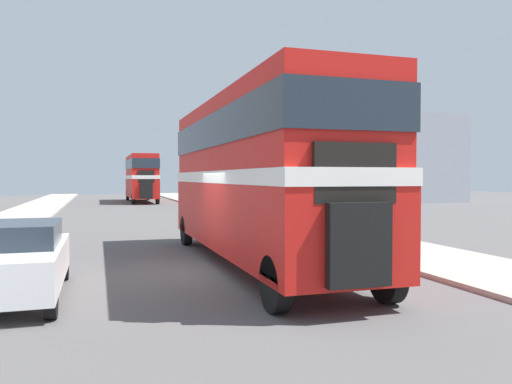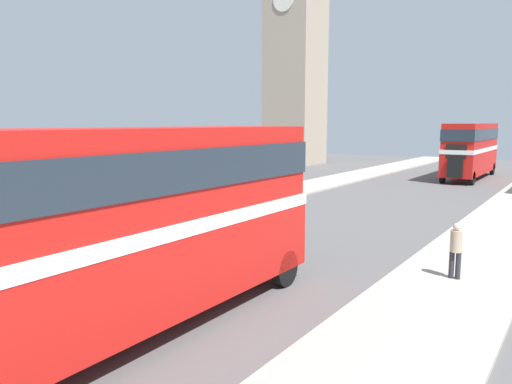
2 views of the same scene
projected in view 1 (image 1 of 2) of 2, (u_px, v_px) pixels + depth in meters
ground_plane at (197, 271)px, 12.64m from camera, size 120.00×120.00×0.00m
sidewalk_right at (424, 256)px, 14.68m from camera, size 3.50×120.00×0.12m
double_decker_bus at (256, 168)px, 13.45m from camera, size 2.55×11.21×4.46m
bus_distant at (141, 175)px, 48.00m from camera, size 2.39×10.80×4.47m
car_parked_near at (17, 260)px, 9.76m from camera, size 1.71×4.27×1.49m
pedestrian_walking at (312, 208)px, 22.23m from camera, size 0.33×0.33×1.62m
shop_building_block at (351, 159)px, 47.44m from camera, size 20.81×8.15×8.29m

